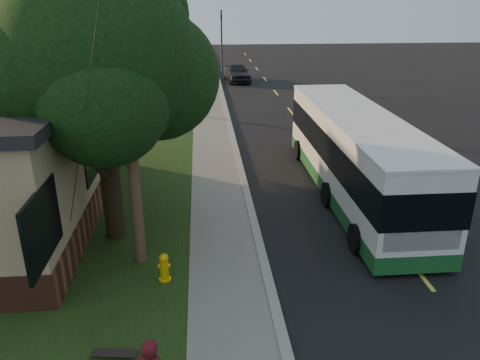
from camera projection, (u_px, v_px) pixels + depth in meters
name	position (u px, v px, depth m)	size (l,w,h in m)	color
ground	(267.00, 277.00, 12.06)	(120.00, 120.00, 0.00)	black
road	(323.00, 152.00, 21.63)	(8.00, 80.00, 0.01)	black
curb	(237.00, 153.00, 21.30)	(0.25, 80.00, 0.12)	gray
sidewalk	(215.00, 154.00, 21.23)	(2.00, 80.00, 0.08)	slate
grass_verge	(137.00, 156.00, 20.95)	(5.00, 80.00, 0.07)	black
fire_hydrant	(164.00, 267.00, 11.70)	(0.32, 0.32, 0.74)	#DDAB0B
utility_pole	(126.00, 93.00, 11.01)	(2.86, 3.21, 9.07)	#473321
leafy_tree	(100.00, 61.00, 12.28)	(6.30, 6.00, 7.80)	black
bare_tree_near	(167.00, 78.00, 27.65)	(1.38, 1.21, 4.31)	black
bare_tree_far	(182.00, 56.00, 38.86)	(1.38, 1.21, 4.03)	black
traffic_signal	(222.00, 37.00, 42.40)	(0.18, 0.22, 5.50)	#2D2D30
transit_bus	(355.00, 153.00, 16.46)	(2.54, 11.03, 2.99)	silver
skateboard_spare	(115.00, 354.00, 9.30)	(0.94, 0.34, 0.09)	black
dumpster	(49.00, 150.00, 19.80)	(1.42, 1.16, 1.18)	black
distant_car	(237.00, 72.00, 38.85)	(1.81, 4.50, 1.53)	black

